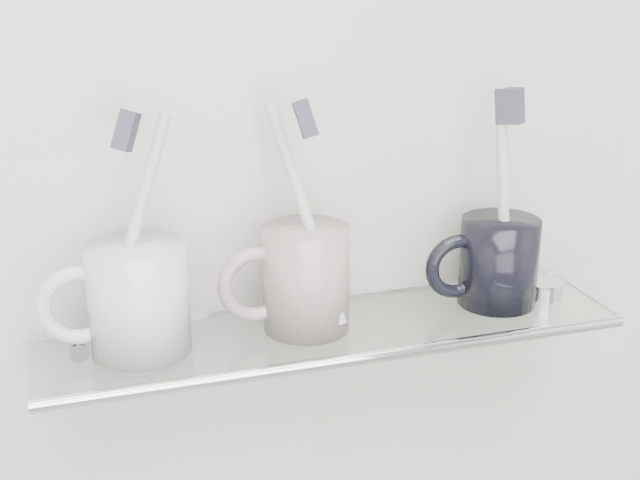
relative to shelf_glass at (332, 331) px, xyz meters
name	(u,v)px	position (x,y,z in m)	size (l,w,h in m)	color
wall_back	(310,140)	(0.00, 0.06, 0.15)	(2.50, 2.50, 0.00)	beige
shelf_glass	(332,331)	(0.00, 0.00, 0.00)	(0.50, 0.12, 0.01)	silver
shelf_rail	(353,359)	(0.00, -0.06, 0.00)	(0.01, 0.01, 0.50)	silver
bracket_left	(79,352)	(-0.21, 0.05, -0.01)	(0.02, 0.02, 0.03)	silver
bracket_right	(521,293)	(0.21, 0.05, -0.01)	(0.02, 0.02, 0.03)	silver
mug_left	(139,298)	(-0.16, 0.00, 0.05)	(0.08, 0.08, 0.09)	silver
mug_left_handle	(79,305)	(-0.21, 0.00, 0.05)	(0.07, 0.07, 0.01)	silver
toothbrush_left	(134,232)	(-0.16, 0.00, 0.10)	(0.01, 0.01, 0.19)	silver
bristles_left	(126,131)	(-0.16, 0.00, 0.19)	(0.01, 0.02, 0.03)	#363744
mug_center	(306,278)	(-0.02, 0.00, 0.05)	(0.07, 0.07, 0.09)	silver
mug_center_handle	(257,284)	(-0.06, 0.00, 0.05)	(0.07, 0.07, 0.01)	silver
toothbrush_center	(306,215)	(-0.02, 0.00, 0.10)	(0.01, 0.01, 0.19)	#B9BBBF
bristles_center	(305,119)	(-0.02, 0.00, 0.19)	(0.01, 0.02, 0.03)	#363744
mug_right	(499,261)	(0.16, 0.00, 0.04)	(0.07, 0.07, 0.08)	black
mug_right_handle	(457,266)	(0.12, 0.00, 0.04)	(0.06, 0.06, 0.01)	black
toothbrush_right	(503,196)	(0.16, 0.00, 0.10)	(0.01, 0.01, 0.19)	beige
bristles_right	(510,106)	(0.16, 0.00, 0.19)	(0.01, 0.02, 0.03)	#363744
chrome_cap	(543,288)	(0.21, 0.00, 0.01)	(0.04, 0.04, 0.02)	silver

